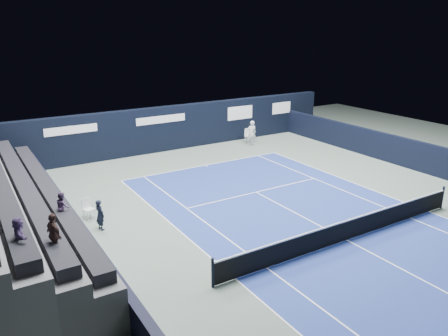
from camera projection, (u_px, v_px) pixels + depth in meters
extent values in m
plane|color=#56665C|center=(313.00, 223.00, 19.55)|extent=(48.00, 48.00, 0.00)
cube|color=navy|center=(347.00, 240.00, 17.93)|extent=(10.97, 23.77, 0.01)
cube|color=black|center=(394.00, 149.00, 27.75)|extent=(0.30, 22.00, 1.80)
cube|color=silver|center=(249.00, 136.00, 32.85)|extent=(0.48, 0.46, 0.04)
cube|color=silver|center=(248.00, 132.00, 32.92)|extent=(0.47, 0.05, 0.56)
cylinder|color=silver|center=(250.00, 138.00, 33.18)|extent=(0.03, 0.03, 0.49)
cylinder|color=silver|center=(245.00, 139.00, 32.97)|extent=(0.03, 0.03, 0.49)
cylinder|color=silver|center=(253.00, 139.00, 32.88)|extent=(0.03, 0.03, 0.49)
cylinder|color=silver|center=(248.00, 140.00, 32.67)|extent=(0.03, 0.03, 0.49)
cube|color=white|center=(247.00, 130.00, 32.91)|extent=(0.38, 0.10, 0.36)
cube|color=white|center=(248.00, 137.00, 32.86)|extent=(0.44, 0.42, 0.04)
cube|color=white|center=(247.00, 133.00, 32.92)|extent=(0.41, 0.06, 0.49)
cylinder|color=white|center=(249.00, 139.00, 33.15)|extent=(0.02, 0.02, 0.43)
cylinder|color=white|center=(245.00, 139.00, 32.95)|extent=(0.02, 0.02, 0.43)
cylinder|color=white|center=(251.00, 140.00, 32.89)|extent=(0.02, 0.02, 0.43)
cylinder|color=white|center=(248.00, 140.00, 32.70)|extent=(0.02, 0.02, 0.43)
cube|color=silver|center=(89.00, 209.00, 19.84)|extent=(0.53, 0.52, 0.04)
cube|color=silver|center=(86.00, 203.00, 19.88)|extent=(0.41, 0.17, 0.51)
cylinder|color=silver|center=(90.00, 212.00, 20.15)|extent=(0.02, 0.02, 0.45)
cylinder|color=silver|center=(84.00, 214.00, 19.88)|extent=(0.02, 0.02, 0.45)
cylinder|color=silver|center=(95.00, 214.00, 19.94)|extent=(0.02, 0.02, 0.45)
cylinder|color=silver|center=(88.00, 216.00, 19.68)|extent=(0.02, 0.02, 0.45)
imported|color=black|center=(100.00, 215.00, 18.69)|extent=(0.46, 0.57, 1.37)
cube|color=white|center=(205.00, 165.00, 27.53)|extent=(10.97, 0.06, 0.00)
cube|color=white|center=(429.00, 212.00, 20.67)|extent=(0.06, 23.77, 0.00)
cube|color=white|center=(235.00, 279.00, 15.18)|extent=(0.06, 23.77, 0.00)
cube|color=white|center=(411.00, 218.00, 19.99)|extent=(0.06, 23.77, 0.00)
cube|color=white|center=(267.00, 268.00, 15.87)|extent=(0.06, 23.77, 0.00)
cube|color=white|center=(256.00, 192.00, 23.10)|extent=(8.23, 0.06, 0.00)
cube|color=white|center=(347.00, 240.00, 17.93)|extent=(0.06, 12.80, 0.00)
cube|color=white|center=(206.00, 166.00, 27.41)|extent=(0.06, 0.30, 0.00)
cylinder|color=black|center=(442.00, 197.00, 20.96)|extent=(0.10, 0.10, 1.10)
cylinder|color=black|center=(213.00, 273.00, 14.56)|extent=(0.10, 0.10, 1.10)
cube|color=black|center=(348.00, 230.00, 17.79)|extent=(12.80, 0.03, 0.86)
cube|color=white|center=(349.00, 220.00, 17.65)|extent=(12.80, 0.05, 0.06)
cube|color=black|center=(173.00, 128.00, 30.79)|extent=(26.00, 0.60, 3.10)
cube|color=silver|center=(71.00, 130.00, 26.79)|extent=(3.20, 0.02, 0.50)
cube|color=silver|center=(161.00, 119.00, 29.79)|extent=(3.60, 0.02, 0.50)
cube|color=silver|center=(240.00, 113.00, 33.11)|extent=(2.20, 0.02, 1.00)
cube|color=silver|center=(281.00, 108.00, 35.11)|extent=(1.80, 0.02, 0.90)
cube|color=black|center=(73.00, 226.00, 17.84)|extent=(0.30, 22.00, 1.20)
cube|color=silver|center=(141.00, 317.00, 12.27)|extent=(0.02, 2.00, 0.45)
cube|color=silver|center=(103.00, 262.00, 15.10)|extent=(0.02, 2.40, 0.45)
cube|color=silver|center=(78.00, 225.00, 17.93)|extent=(0.02, 2.00, 0.45)
cube|color=#4B4B4D|center=(52.00, 216.00, 18.28)|extent=(0.90, 16.00, 1.65)
cube|color=#4B4B4E|center=(28.00, 215.00, 17.76)|extent=(0.90, 16.00, 2.10)
cube|color=#555558|center=(3.00, 215.00, 17.24)|extent=(0.90, 16.00, 2.55)
cube|color=black|center=(49.00, 193.00, 17.96)|extent=(0.63, 15.20, 0.40)
cube|color=black|center=(24.00, 187.00, 17.37)|extent=(0.63, 15.20, 0.40)
imported|color=#483254|center=(63.00, 206.00, 15.73)|extent=(0.42, 0.54, 1.09)
imported|color=#422D27|center=(54.00, 234.00, 12.42)|extent=(0.50, 0.81, 1.28)
imported|color=#47335E|center=(19.00, 235.00, 11.72)|extent=(0.32, 0.94, 1.01)
imported|color=white|center=(252.00, 133.00, 32.04)|extent=(0.76, 0.61, 1.81)
cylinder|color=black|center=(252.00, 132.00, 31.67)|extent=(0.03, 0.29, 0.13)
torus|color=black|center=(254.00, 131.00, 31.44)|extent=(0.30, 0.13, 0.29)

